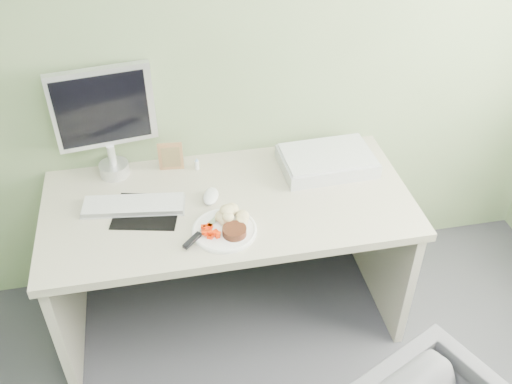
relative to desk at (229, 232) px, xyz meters
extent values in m
plane|color=gray|center=(0.00, 0.38, 0.80)|extent=(3.50, 0.00, 3.50)
cube|color=#B8B39A|center=(0.00, 0.00, 0.16)|extent=(1.60, 0.75, 0.04)
cube|color=#BCB3A0|center=(-0.76, 0.00, -0.20)|extent=(0.04, 0.70, 0.69)
cube|color=#BCB3A0|center=(0.76, 0.00, -0.20)|extent=(0.04, 0.70, 0.69)
cylinder|color=white|center=(-0.05, -0.19, 0.19)|extent=(0.27, 0.27, 0.01)
cylinder|color=black|center=(-0.01, -0.23, 0.21)|extent=(0.10, 0.10, 0.03)
ellipsoid|color=tan|center=(-0.02, -0.14, 0.23)|extent=(0.15, 0.13, 0.07)
cube|color=#FF3005|center=(-0.10, -0.21, 0.22)|extent=(0.08, 0.08, 0.04)
cube|color=silver|center=(-0.09, -0.16, 0.21)|extent=(0.12, 0.12, 0.01)
cube|color=black|center=(-0.18, -0.25, 0.21)|extent=(0.08, 0.08, 0.02)
cube|color=black|center=(-0.35, 0.00, 0.18)|extent=(0.32, 0.29, 0.00)
cube|color=white|center=(-0.40, 0.03, 0.20)|extent=(0.44, 0.18, 0.02)
ellipsoid|color=white|center=(-0.07, 0.02, 0.20)|extent=(0.09, 0.13, 0.04)
cube|color=#905D43|center=(-0.22, 0.29, 0.25)|extent=(0.11, 0.02, 0.14)
cylinder|color=white|center=(-0.11, 0.26, 0.21)|extent=(0.02, 0.02, 0.05)
cone|color=#85A5D6|center=(-0.11, 0.26, 0.24)|extent=(0.02, 0.02, 0.02)
cube|color=silver|center=(0.49, 0.16, 0.22)|extent=(0.44, 0.30, 0.07)
cylinder|color=silver|center=(-0.48, 0.29, 0.21)|extent=(0.13, 0.13, 0.06)
cylinder|color=silver|center=(-0.48, 0.29, 0.29)|extent=(0.03, 0.03, 0.10)
cube|color=silver|center=(-0.48, 0.32, 0.52)|extent=(0.43, 0.10, 0.37)
cube|color=black|center=(-0.48, 0.30, 0.52)|extent=(0.38, 0.06, 0.32)
camera|label=1|loc=(-0.25, -1.90, 1.75)|focal=40.00mm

